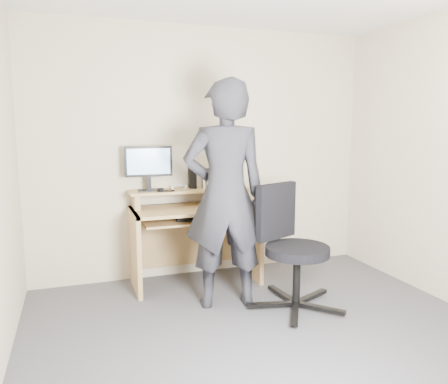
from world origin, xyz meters
TOP-DOWN VIEW (x-y plane):
  - ground at (0.00, 0.00)m, footprint 3.50×3.50m
  - back_wall at (0.00, 1.75)m, footprint 3.50×0.02m
  - desk at (-0.20, 1.53)m, footprint 1.20×0.60m
  - monitor at (-0.61, 1.59)m, footprint 0.45×0.13m
  - external_drive at (-0.17, 1.65)m, footprint 0.09×0.14m
  - travel_mug at (-0.05, 1.59)m, footprint 0.08×0.08m
  - smartphone at (0.16, 1.57)m, footprint 0.07×0.13m
  - charger at (-0.52, 1.50)m, footprint 0.06×0.05m
  - headphones at (-0.30, 1.67)m, footprint 0.19×0.19m
  - keyboard at (-0.17, 1.36)m, footprint 0.48×0.24m
  - mouse at (0.17, 1.35)m, footprint 0.11×0.08m
  - office_chair at (0.41, 0.65)m, footprint 0.80×0.79m
  - person at (-0.10, 0.86)m, footprint 0.75×0.55m

SIDE VIEW (x-z plane):
  - ground at x=0.00m, z-range 0.00..0.00m
  - desk at x=-0.20m, z-range 0.09..1.00m
  - office_chair at x=0.41m, z-range 0.05..1.06m
  - keyboard at x=-0.17m, z-range 0.65..0.68m
  - mouse at x=0.17m, z-range 0.75..0.79m
  - smartphone at x=0.16m, z-range 0.91..0.92m
  - headphones at x=-0.30m, z-range 0.89..0.95m
  - charger at x=-0.52m, z-range 0.91..0.94m
  - person at x=-0.10m, z-range 0.00..1.91m
  - travel_mug at x=-0.05m, z-range 0.91..1.09m
  - external_drive at x=-0.17m, z-range 0.91..1.11m
  - monitor at x=-0.61m, z-range 0.95..1.38m
  - back_wall at x=0.00m, z-range 0.00..2.50m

